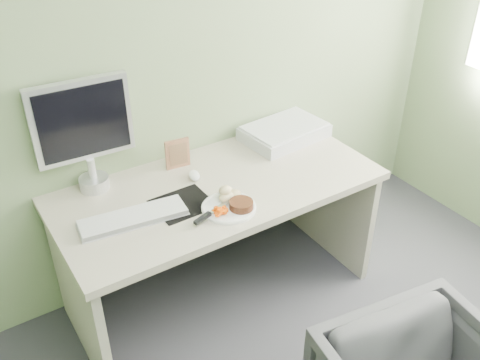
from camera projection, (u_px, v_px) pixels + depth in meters
wall_back at (175, 40)px, 2.55m from camera, size 3.50×0.00×3.50m
desk at (219, 215)px, 2.72m from camera, size 1.60×0.75×0.73m
plate at (229, 208)px, 2.44m from camera, size 0.25×0.25×0.01m
steak at (241, 205)px, 2.42m from camera, size 0.15×0.15×0.04m
potato_pile at (227, 193)px, 2.48m from camera, size 0.13×0.11×0.06m
carrot_heap at (220, 210)px, 2.38m from camera, size 0.07×0.06×0.04m
steak_knife at (209, 214)px, 2.37m from camera, size 0.24×0.10×0.02m
mousepad at (183, 204)px, 2.48m from camera, size 0.26×0.23×0.00m
keyboard at (133, 217)px, 2.37m from camera, size 0.49×0.20×0.02m
computer_mouse at (194, 175)px, 2.66m from camera, size 0.08×0.11×0.03m
photo_frame at (177, 154)px, 2.71m from camera, size 0.13×0.03×0.16m
eyedrop_bottle at (181, 155)px, 2.80m from camera, size 0.02×0.02×0.07m
scanner at (284, 132)px, 3.00m from camera, size 0.48×0.34×0.07m
monitor at (84, 130)px, 2.44m from camera, size 0.46×0.14×0.55m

